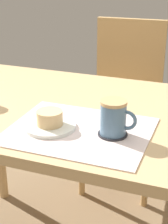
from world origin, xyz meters
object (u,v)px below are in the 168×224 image
dining_table (88,129)px  pastry_plate (50,126)px  wooden_chair (125,99)px  pastry (50,118)px  coffee_mug (114,117)px

dining_table → pastry_plate: pastry_plate is taller
wooden_chair → pastry: (-0.00, -0.96, 0.29)m
dining_table → coffee_mug: coffee_mug is taller
dining_table → coffee_mug: bearing=-49.5°
pastry → pastry_plate: bearing=0.0°
dining_table → wooden_chair: (-0.06, 0.77, -0.17)m
dining_table → coffee_mug: size_ratio=12.00×
coffee_mug → pastry: bearing=-173.2°
wooden_chair → pastry_plate: (-0.00, -0.96, 0.26)m
dining_table → pastry: bearing=-107.3°
pastry_plate → wooden_chair: bearing=90.0°
dining_table → coffee_mug: 0.26m
wooden_chair → pastry_plate: 1.00m
dining_table → pastry: pastry is taller
wooden_chair → pastry_plate: wooden_chair is taller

